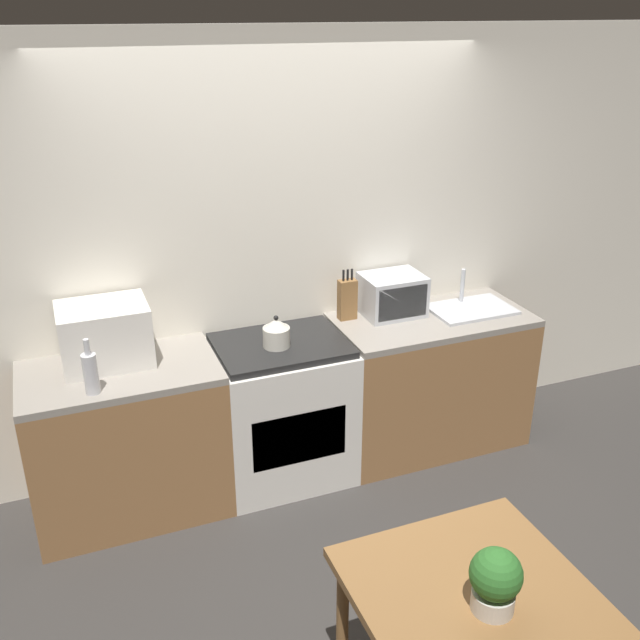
# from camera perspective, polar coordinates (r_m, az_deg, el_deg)

# --- Properties ---
(ground_plane) EXTENTS (16.00, 16.00, 0.00)m
(ground_plane) POSITION_cam_1_polar(r_m,az_deg,el_deg) (4.11, 1.59, -16.95)
(ground_plane) COLOR #33302D
(wall_back) EXTENTS (10.00, 0.06, 2.60)m
(wall_back) POSITION_cam_1_polar(r_m,az_deg,el_deg) (4.30, -3.59, 5.03)
(wall_back) COLOR silver
(wall_back) RESTS_ON ground_plane
(counter_left_run) EXTENTS (1.05, 0.62, 0.90)m
(counter_left_run) POSITION_cam_1_polar(r_m,az_deg,el_deg) (4.19, -15.14, -9.31)
(counter_left_run) COLOR olive
(counter_left_run) RESTS_ON ground_plane
(counter_right_run) EXTENTS (1.23, 0.62, 0.90)m
(counter_right_run) POSITION_cam_1_polar(r_m,az_deg,el_deg) (4.71, 8.69, -4.78)
(counter_right_run) COLOR olive
(counter_right_run) RESTS_ON ground_plane
(stove_range) EXTENTS (0.78, 0.62, 0.90)m
(stove_range) POSITION_cam_1_polar(r_m,az_deg,el_deg) (4.34, -3.02, -7.21)
(stove_range) COLOR silver
(stove_range) RESTS_ON ground_plane
(kettle) EXTENTS (0.16, 0.16, 0.19)m
(kettle) POSITION_cam_1_polar(r_m,az_deg,el_deg) (4.05, -3.51, -1.04)
(kettle) COLOR beige
(kettle) RESTS_ON stove_range
(microwave) EXTENTS (0.47, 0.36, 0.33)m
(microwave) POSITION_cam_1_polar(r_m,az_deg,el_deg) (3.99, -16.84, -1.13)
(microwave) COLOR silver
(microwave) RESTS_ON counter_left_run
(bottle) EXTENTS (0.07, 0.07, 0.30)m
(bottle) POSITION_cam_1_polar(r_m,az_deg,el_deg) (3.72, -17.88, -4.02)
(bottle) COLOR silver
(bottle) RESTS_ON counter_left_run
(knife_block) EXTENTS (0.11, 0.07, 0.32)m
(knife_block) POSITION_cam_1_polar(r_m,az_deg,el_deg) (4.39, 2.20, 1.68)
(knife_block) COLOR brown
(knife_block) RESTS_ON counter_right_run
(toaster_oven) EXTENTS (0.37, 0.29, 0.26)m
(toaster_oven) POSITION_cam_1_polar(r_m,az_deg,el_deg) (4.47, 5.82, 2.01)
(toaster_oven) COLOR silver
(toaster_oven) RESTS_ON counter_right_run
(sink_basin) EXTENTS (0.52, 0.35, 0.24)m
(sink_basin) POSITION_cam_1_polar(r_m,az_deg,el_deg) (4.65, 11.96, 0.94)
(sink_basin) COLOR silver
(sink_basin) RESTS_ON counter_right_run
(dining_table) EXTENTS (0.84, 0.80, 0.75)m
(dining_table) POSITION_cam_1_polar(r_m,az_deg,el_deg) (2.87, 11.92, -21.76)
(dining_table) COLOR brown
(dining_table) RESTS_ON ground_plane
(potted_plant) EXTENTS (0.18, 0.18, 0.25)m
(potted_plant) POSITION_cam_1_polar(r_m,az_deg,el_deg) (2.66, 13.87, -19.53)
(potted_plant) COLOR beige
(potted_plant) RESTS_ON dining_table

